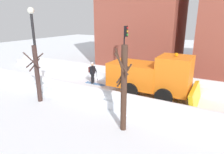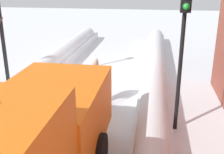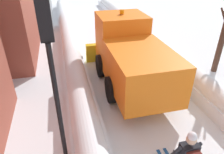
% 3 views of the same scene
% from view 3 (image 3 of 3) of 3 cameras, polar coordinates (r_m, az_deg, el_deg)
% --- Properties ---
extents(ground_plane, '(80.00, 80.00, 0.00)m').
position_cam_3_polar(ground_plane, '(10.68, 3.90, 0.74)').
color(ground_plane, white).
extents(snowbank_left, '(1.10, 36.00, 1.01)m').
position_cam_3_polar(snowbank_left, '(10.06, -9.96, 1.21)').
color(snowbank_left, white).
rests_on(snowbank_left, ground).
extents(snowbank_right, '(1.10, 36.00, 0.99)m').
position_cam_3_polar(snowbank_right, '(11.46, 16.22, 4.06)').
color(snowbank_right, white).
rests_on(snowbank_right, ground).
extents(plow_truck, '(3.20, 5.98, 3.12)m').
position_cam_3_polar(plow_truck, '(9.22, 4.90, 6.04)').
color(plow_truck, orange).
rests_on(plow_truck, ground).
extents(traffic_light_pole, '(0.28, 0.42, 4.54)m').
position_cam_3_polar(traffic_light_pole, '(4.82, -16.21, 4.06)').
color(traffic_light_pole, black).
rests_on(traffic_light_pole, ground).
extents(bare_tree_mid, '(0.79, 0.80, 4.07)m').
position_cam_3_polar(bare_tree_mid, '(11.46, 28.24, 10.82)').
color(bare_tree_mid, '#40291F').
rests_on(bare_tree_mid, ground).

